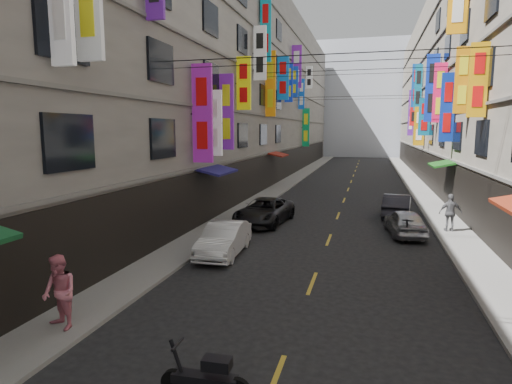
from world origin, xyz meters
The scene contains 17 objects.
sidewalk_left centered at (-6.00, 42.00, 0.06)m, with size 2.00×90.00×0.12m, color slate.
sidewalk_right centered at (6.00, 42.00, 0.06)m, with size 2.00×90.00×0.12m, color slate.
building_row_left centered at (-11.99, 42.00, 9.49)m, with size 10.14×90.00×19.00m.
building_row_right centered at (11.99, 42.00, 9.49)m, with size 10.14×90.00×19.00m.
haze_block centered at (0.00, 92.00, 11.00)m, with size 18.00×8.00×22.00m, color #AAB0BD.
shop_signage centered at (-0.04, 35.20, 9.08)m, with size 14.00×55.00×12.45m.
street_awnings centered at (-1.26, 26.00, 3.00)m, with size 13.99×35.20×0.41m.
overhead_cables centered at (0.00, 30.00, 8.80)m, with size 14.00×38.04×1.24m.
lane_markings centered at (0.00, 39.00, 0.00)m, with size 0.12×80.20×0.01m.
scooter_crossing centered at (-1.15, 11.16, 0.44)m, with size 1.80×0.50×1.14m.
scooter_far_right centered at (3.71, 24.94, 0.44)m, with size 0.77×1.75×1.14m.
car_left_mid centered at (-4.00, 20.40, 0.67)m, with size 1.43×4.09×1.35m, color silver.
car_left_far centered at (-3.81, 26.69, 0.70)m, with size 2.32×5.04×1.40m, color black.
car_right_mid centered at (3.54, 25.82, 0.66)m, with size 1.57×3.89×1.33m, color #AEAEB3.
car_right_far centered at (3.40, 30.43, 0.70)m, with size 1.49×4.28×1.41m, color #26252D.
pedestrian_lfar centered at (-5.75, 12.75, 1.08)m, with size 0.94×0.64×1.93m, color pink.
pedestrian_rfar centered at (5.75, 26.87, 1.06)m, with size 1.11×0.63×1.89m, color #5C5C5F.
Camera 1 is at (1.74, 4.02, 5.17)m, focal length 30.00 mm.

